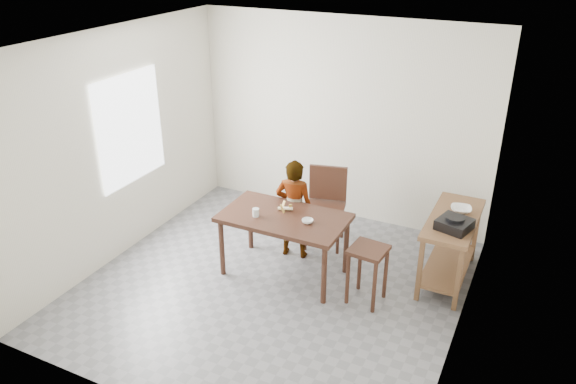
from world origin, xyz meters
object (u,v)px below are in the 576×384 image
at_px(child, 294,209).
at_px(stool, 367,274).
at_px(prep_counter, 450,249).
at_px(dining_chair, 325,209).
at_px(dining_table, 284,245).

distance_m(child, stool, 1.24).
relative_size(prep_counter, dining_chair, 1.23).
xyz_separation_m(child, stool, (1.10, -0.51, -0.30)).
distance_m(prep_counter, dining_chair, 1.57).
distance_m(prep_counter, child, 1.83).
bearing_deg(prep_counter, dining_table, -157.85).
bearing_deg(prep_counter, child, -171.02).
height_order(child, dining_chair, child).
xyz_separation_m(child, dining_chair, (0.23, 0.40, -0.13)).
xyz_separation_m(dining_chair, stool, (0.87, -0.91, -0.16)).
bearing_deg(dining_chair, child, -132.78).
height_order(prep_counter, child, child).
distance_m(dining_chair, stool, 1.27).
bearing_deg(dining_chair, dining_table, -114.01).
bearing_deg(dining_chair, prep_counter, -17.68).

